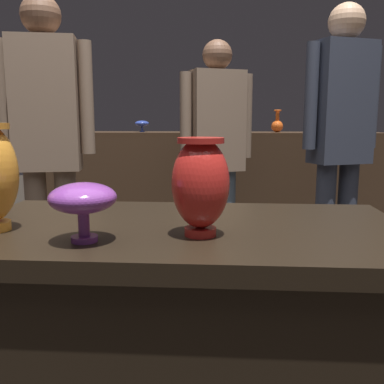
# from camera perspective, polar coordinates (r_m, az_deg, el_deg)

# --- Properties ---
(display_plinth) EXTENTS (1.20, 0.64, 0.80)m
(display_plinth) POSITION_cam_1_polar(r_m,az_deg,el_deg) (1.32, -0.97, -21.36)
(display_plinth) COLOR black
(display_plinth) RESTS_ON ground_plane
(back_display_shelf) EXTENTS (2.60, 0.40, 0.99)m
(back_display_shelf) POSITION_cam_1_polar(r_m,az_deg,el_deg) (3.38, 2.20, -0.39)
(back_display_shelf) COLOR #422D1E
(back_display_shelf) RESTS_ON ground_plane
(vase_centerpiece) EXTENTS (0.14, 0.14, 0.24)m
(vase_centerpiece) POSITION_cam_1_polar(r_m,az_deg,el_deg) (1.03, 1.15, 1.18)
(vase_centerpiece) COLOR red
(vase_centerpiece) RESTS_ON display_plinth
(vase_tall_behind) EXTENTS (0.16, 0.16, 0.14)m
(vase_tall_behind) POSITION_cam_1_polar(r_m,az_deg,el_deg) (1.02, -14.42, -1.00)
(vase_tall_behind) COLOR #7A388E
(vase_tall_behind) RESTS_ON display_plinth
(shelf_vase_far_left) EXTENTS (0.12, 0.12, 0.17)m
(shelf_vase_far_left) POSITION_cam_1_polar(r_m,az_deg,el_deg) (3.54, -15.02, 9.34)
(shelf_vase_far_left) COLOR #477A38
(shelf_vase_far_left) RESTS_ON back_display_shelf
(shelf_vase_left) EXTENTS (0.11, 0.11, 0.09)m
(shelf_vase_left) POSITION_cam_1_polar(r_m,az_deg,el_deg) (3.37, -6.72, 9.07)
(shelf_vase_left) COLOR #2D429E
(shelf_vase_left) RESTS_ON back_display_shelf
(shelf_vase_far_right) EXTENTS (0.11, 0.11, 0.19)m
(shelf_vase_far_right) POSITION_cam_1_polar(r_m,az_deg,el_deg) (3.53, 19.69, 9.23)
(shelf_vase_far_right) COLOR #7A388E
(shelf_vase_far_right) RESTS_ON back_display_shelf
(shelf_vase_center) EXTENTS (0.10, 0.10, 0.09)m
(shelf_vase_center) POSITION_cam_1_polar(r_m,az_deg,el_deg) (3.34, 2.27, 9.09)
(shelf_vase_center) COLOR silver
(shelf_vase_center) RESTS_ON back_display_shelf
(shelf_vase_right) EXTENTS (0.09, 0.09, 0.17)m
(shelf_vase_right) POSITION_cam_1_polar(r_m,az_deg,el_deg) (3.33, 11.34, 8.83)
(shelf_vase_right) COLOR #E55B1E
(shelf_vase_right) RESTS_ON back_display_shelf
(visitor_near_right) EXTENTS (0.44, 0.29, 1.70)m
(visitor_near_right) POSITION_cam_1_polar(r_m,az_deg,el_deg) (2.55, 19.26, 7.42)
(visitor_near_right) COLOR #333847
(visitor_near_right) RESTS_ON ground_plane
(visitor_center_back) EXTENTS (0.44, 0.29, 1.56)m
(visitor_center_back) POSITION_cam_1_polar(r_m,az_deg,el_deg) (2.66, 3.29, 5.96)
(visitor_center_back) COLOR slate
(visitor_center_back) RESTS_ON ground_plane
(visitor_near_left) EXTENTS (0.46, 0.24, 1.68)m
(visitor_near_left) POSITION_cam_1_polar(r_m,az_deg,el_deg) (2.29, -18.78, 6.87)
(visitor_near_left) COLOR #846B56
(visitor_near_left) RESTS_ON ground_plane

